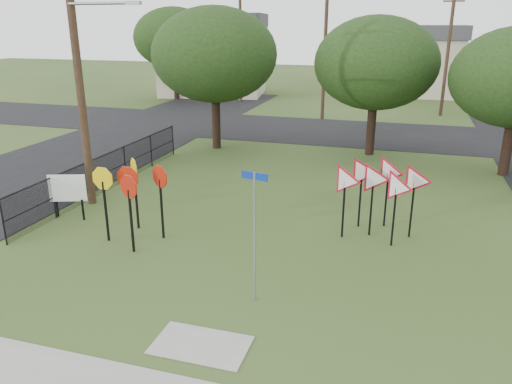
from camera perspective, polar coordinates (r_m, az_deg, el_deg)
ground at (r=12.86m, az=-2.07°, el=-11.12°), size 140.00×140.00×0.00m
street_left at (r=26.61m, az=-19.86°, el=3.74°), size 8.00×50.00×0.02m
street_far at (r=31.41m, az=9.92°, el=6.75°), size 60.00×8.00×0.02m
curb_pad at (r=10.98m, az=-6.32°, el=-17.00°), size 2.00×1.20×0.02m
street_name_sign at (r=11.61m, az=-0.16°, el=-4.37°), size 0.66×0.16×3.24m
stop_sign_cluster at (r=15.46m, az=-14.07°, el=0.76°), size 2.24×2.06×2.38m
yield_sign_cluster at (r=15.84m, az=13.95°, el=1.18°), size 3.05×2.00×2.40m
info_board at (r=18.07m, az=-20.74°, el=0.25°), size 1.20×0.45×1.57m
utility_pole_main at (r=18.61m, az=-19.64°, el=14.05°), size 3.55×0.33×10.00m
far_pole_a at (r=35.04m, az=7.88°, el=15.66°), size 1.40×0.24×9.00m
far_pole_b at (r=38.65m, az=21.06°, el=14.54°), size 1.40×0.24×8.50m
far_pole_c at (r=42.81m, az=-1.79°, el=16.36°), size 1.40×0.24×9.00m
fence_run at (r=20.98m, az=-16.36°, el=2.46°), size 0.05×11.55×1.50m
house_left at (r=47.99m, az=-4.89°, el=15.43°), size 10.58×8.88×7.20m
house_mid at (r=50.63m, az=17.83°, el=14.24°), size 8.40×8.40×6.20m
tree_near_left at (r=26.41m, az=-4.77°, el=15.35°), size 6.40×6.40×7.27m
tree_near_mid at (r=25.65m, az=13.55°, el=14.11°), size 6.00×6.00×6.80m
tree_far_left at (r=45.07m, az=-9.37°, el=16.98°), size 6.80×6.80×7.73m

